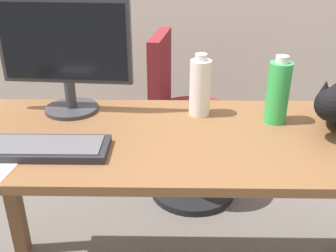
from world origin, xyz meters
The scene contains 6 objects.
desk centered at (0.00, 0.00, 0.64)m, with size 1.66×0.62×0.75m.
office_chair centered at (0.01, 0.75, 0.39)m, with size 0.48×0.48×0.92m.
monitor centered at (-0.44, 0.20, 0.98)m, with size 0.48×0.20×0.41m.
keyboard centered at (-0.48, -0.12, 0.76)m, with size 0.44×0.15×0.03m.
water_bottle centered at (0.04, 0.17, 0.86)m, with size 0.08×0.08×0.23m.
spray_bottle centered at (0.31, 0.11, 0.86)m, with size 0.08×0.08×0.24m.
Camera 1 is at (-0.06, -1.17, 1.35)m, focal length 41.93 mm.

